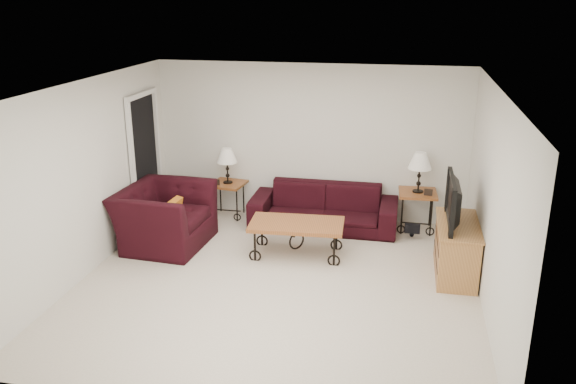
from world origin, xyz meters
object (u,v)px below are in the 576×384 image
object	(u,v)px
sofa	(324,207)
side_table_right	(416,211)
lamp_right	(419,172)
coffee_table	(297,239)
tv_stand	(456,249)
backpack	(413,223)
lamp_left	(227,166)
side_table_left	(228,199)
television	(459,201)
armchair	(165,217)

from	to	relation	value
sofa	side_table_right	distance (m)	1.44
lamp_right	coffee_table	size ratio (longest dim) A/B	0.48
lamp_right	tv_stand	world-z (taller)	lamp_right
lamp_right	backpack	bearing A→B (deg)	-99.77
sofa	lamp_left	xyz separation A→B (m)	(-1.61, 0.18, 0.53)
tv_stand	lamp_right	bearing A→B (deg)	108.69
side_table_right	tv_stand	xyz separation A→B (m)	(0.50, -1.47, 0.04)
side_table_left	sofa	bearing A→B (deg)	-6.38
sofa	coffee_table	distance (m)	1.14
backpack	television	bearing A→B (deg)	-41.29
lamp_right	lamp_left	bearing A→B (deg)	180.00
side_table_left	side_table_right	xyz separation A→B (m)	(3.04, 0.00, 0.02)
lamp_right	side_table_right	bearing A→B (deg)	180.00
side_table_left	lamp_right	xyz separation A→B (m)	(3.04, 0.00, 0.65)
tv_stand	lamp_left	bearing A→B (deg)	157.42
sofa	lamp_left	size ratio (longest dim) A/B	3.95
side_table_right	armchair	bearing A→B (deg)	-160.18
sofa	armchair	distance (m)	2.45
side_table_right	tv_stand	bearing A→B (deg)	-71.31
lamp_left	coffee_table	distance (m)	2.00
lamp_right	tv_stand	xyz separation A→B (m)	(0.50, -1.47, -0.58)
lamp_right	tv_stand	distance (m)	1.66
sofa	side_table_right	size ratio (longest dim) A/B	3.66
television	lamp_right	bearing A→B (deg)	-162.01
sofa	backpack	distance (m)	1.38
side_table_left	armchair	world-z (taller)	armchair
lamp_left	backpack	xyz separation A→B (m)	(2.98, -0.31, -0.64)
television	side_table_right	bearing A→B (deg)	-162.01
sofa	backpack	xyz separation A→B (m)	(1.37, -0.13, -0.11)
backpack	armchair	bearing A→B (deg)	-140.30
side_table_left	television	distance (m)	3.88
coffee_table	tv_stand	xyz separation A→B (m)	(2.15, -0.18, 0.11)
tv_stand	sofa	bearing A→B (deg)	146.17
lamp_right	tv_stand	bearing A→B (deg)	-71.31
television	backpack	bearing A→B (deg)	-155.42
tv_stand	coffee_table	bearing A→B (deg)	175.30
lamp_left	television	bearing A→B (deg)	-22.70
lamp_right	television	size ratio (longest dim) A/B	0.59
lamp_left	television	distance (m)	3.81
armchair	tv_stand	distance (m)	4.11
television	backpack	world-z (taller)	television
side_table_left	side_table_right	distance (m)	3.04
side_table_right	lamp_right	size ratio (longest dim) A/B	1.00
sofa	side_table_left	distance (m)	1.62
sofa	television	bearing A→B (deg)	-34.11
lamp_left	side_table_right	bearing A→B (deg)	0.00
side_table_left	tv_stand	world-z (taller)	tv_stand
armchair	backpack	bearing A→B (deg)	-70.63
side_table_left	armchair	distance (m)	1.43
coffee_table	lamp_left	bearing A→B (deg)	137.00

